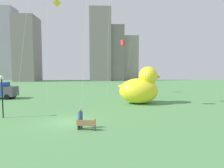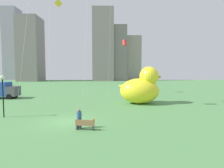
# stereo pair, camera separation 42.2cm
# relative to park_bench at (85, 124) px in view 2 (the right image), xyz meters

# --- Properties ---
(ground_plane) EXTENTS (140.00, 140.00, 0.00)m
(ground_plane) POSITION_rel_park_bench_xyz_m (-1.98, 2.62, -0.47)
(ground_plane) COLOR #528B4E
(park_bench) EXTENTS (1.65, 0.75, 0.90)m
(park_bench) POSITION_rel_park_bench_xyz_m (0.00, 0.00, 0.00)
(park_bench) COLOR olive
(park_bench) RESTS_ON ground
(person_adult) EXTENTS (0.43, 0.43, 1.74)m
(person_adult) POSITION_rel_park_bench_xyz_m (-0.56, 0.54, 0.48)
(person_adult) COLOR #38476B
(person_adult) RESTS_ON ground
(person_child) EXTENTS (0.22, 0.22, 0.88)m
(person_child) POSITION_rel_park_bench_xyz_m (0.68, 0.69, 0.01)
(person_child) COLOR silver
(person_child) RESTS_ON ground
(giant_inflatable_duck) EXTENTS (6.64, 4.26, 5.50)m
(giant_inflatable_duck) POSITION_rel_park_bench_xyz_m (6.88, 12.57, 1.87)
(giant_inflatable_duck) COLOR yellow
(giant_inflatable_duck) RESTS_ON ground
(lamppost) EXTENTS (0.42, 0.42, 4.49)m
(lamppost) POSITION_rel_park_bench_xyz_m (-9.19, 4.61, 2.82)
(lamppost) COLOR black
(lamppost) RESTS_ON ground
(box_truck) EXTENTS (5.66, 2.65, 2.85)m
(box_truck) POSITION_rel_park_bench_xyz_m (-16.58, 18.16, 0.96)
(box_truck) COLOR #264CA5
(box_truck) RESTS_ON ground
(city_skyline) EXTENTS (61.83, 19.66, 32.46)m
(city_skyline) POSITION_rel_park_bench_xyz_m (-12.25, 71.10, 13.03)
(city_skyline) COLOR gray
(city_skyline) RESTS_ON ground
(kite_yellow) EXTENTS (2.53, 3.36, 16.03)m
(kite_yellow) POSITION_rel_park_bench_xyz_m (-5.95, 15.50, 14.03)
(kite_yellow) COLOR silver
(kite_yellow) RESTS_ON ground
(kite_red) EXTENTS (2.27, 2.32, 11.11)m
(kite_red) POSITION_rel_park_bench_xyz_m (5.39, 24.61, 9.94)
(kite_red) COLOR silver
(kite_red) RESTS_ON ground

